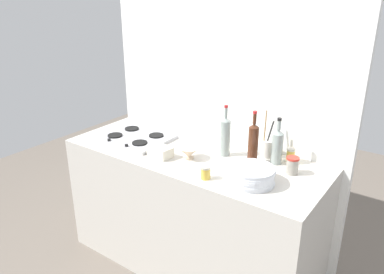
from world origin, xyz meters
name	(u,v)px	position (x,y,z in m)	size (l,w,h in m)	color
ground_plane	(192,261)	(0.00, 0.00, 0.00)	(6.00, 6.00, 0.00)	#6B6056
counter_block	(192,211)	(0.00, 0.00, 0.45)	(1.80, 0.70, 0.90)	beige
backsplash_panel	(222,111)	(0.00, 0.38, 1.10)	(1.90, 0.06, 2.20)	white
stovetop_hob	(136,137)	(-0.49, -0.03, 0.91)	(0.50, 0.39, 0.04)	#B2B2B7
plate_stack	(252,175)	(0.52, -0.14, 0.95)	(0.26, 0.27, 0.10)	white
wine_bottle_leftmost	(225,136)	(0.19, 0.11, 1.04)	(0.07, 0.07, 0.35)	gray
wine_bottle_mid_left	(253,143)	(0.39, 0.11, 1.04)	(0.06, 0.06, 0.35)	#472314
wine_bottle_mid_right	(277,146)	(0.52, 0.19, 1.02)	(0.07, 0.07, 0.30)	gray
mixing_bowl	(189,152)	(0.03, -0.08, 0.94)	(0.14, 0.14, 0.08)	beige
butter_dish	(160,151)	(-0.15, -0.16, 0.93)	(0.17, 0.10, 0.07)	silver
utensil_crock	(267,148)	(0.43, 0.25, 0.96)	(0.08, 0.08, 0.31)	silver
condiment_jar_front	(292,165)	(0.66, 0.11, 0.95)	(0.08, 0.08, 0.11)	#9E998C
condiment_jar_rear	(290,155)	(0.59, 0.27, 0.95)	(0.05, 0.05, 0.09)	gold
condiment_jar_spare	(206,172)	(0.28, -0.25, 0.94)	(0.06, 0.06, 0.08)	gold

